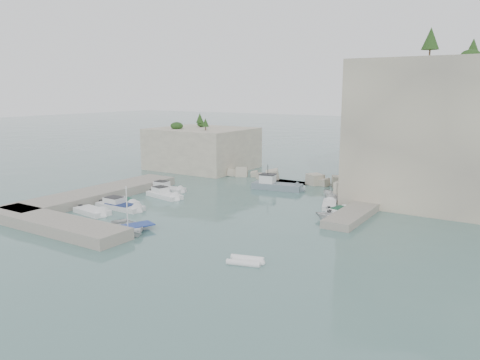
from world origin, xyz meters
The scene contains 22 objects.
ground centered at (0.00, 0.00, 0.00)m, with size 400.00×400.00×0.00m, color slate.
cliff_east centered at (23.00, 23.00, 8.50)m, with size 26.00×22.00×17.00m, color beige.
cliff_terrace centered at (13.00, 18.00, 1.25)m, with size 8.00×10.00×2.50m, color beige.
outcrop_west centered at (-20.00, 25.00, 3.50)m, with size 16.00×14.00×7.00m, color beige.
quay_west centered at (-17.00, -1.00, 0.55)m, with size 5.00×24.00×1.10m, color #9E9689.
quay_south centered at (-10.00, -12.50, 0.55)m, with size 18.00×4.00×1.10m, color #9E9689.
ledge_east centered at (13.50, 10.00, 0.40)m, with size 3.00×16.00×0.80m, color #9E9689.
breakwater centered at (-1.00, 22.00, 0.70)m, with size 28.00×3.00×1.40m, color beige.
motorboat_a centered at (-12.61, 7.08, 0.00)m, with size 5.99×1.78×1.40m, color silver, non-canonical shape.
motorboat_b centered at (-10.22, 3.97, 0.00)m, with size 5.91×1.94×1.40m, color white, non-canonical shape.
motorboat_c centered at (-11.74, -1.22, 0.00)m, with size 4.50×1.64×0.70m, color silver, non-canonical shape.
motorboat_d centered at (-10.56, -3.26, 0.00)m, with size 6.81×2.03×1.40m, color silver, non-canonical shape.
motorboat_e centered at (-11.56, -6.45, 0.00)m, with size 4.97×2.03×0.70m, color white, non-canonical shape.
rowboat centered at (-3.25, -9.10, 0.00)m, with size 3.91×5.48×1.14m, color white.
inflatable_dinghy centered at (10.80, -10.07, 0.00)m, with size 3.00×1.46×0.44m, color white, non-canonical shape.
tender_east_a centered at (11.59, 5.19, 0.00)m, with size 2.56×2.97×1.56m, color white.
tender_east_b centered at (11.42, 8.78, 0.00)m, with size 3.75×1.28×0.70m, color white, non-canonical shape.
tender_east_c centered at (9.55, 10.56, 0.00)m, with size 4.75×1.54×0.70m, color silver, non-canonical shape.
tender_east_d centered at (9.58, 13.55, 0.00)m, with size 1.58×4.21×1.62m, color silver.
work_boat centered at (-0.36, 16.07, 0.00)m, with size 7.57×2.24×2.20m, color slate, non-canonical shape.
rowboat_mast centered at (-3.25, -9.10, 2.67)m, with size 0.10×0.10×4.20m, color white.
vegetation centered at (17.83, 24.40, 17.93)m, with size 53.48×13.88×13.40m.
Camera 1 is at (29.45, -39.98, 13.51)m, focal length 35.00 mm.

